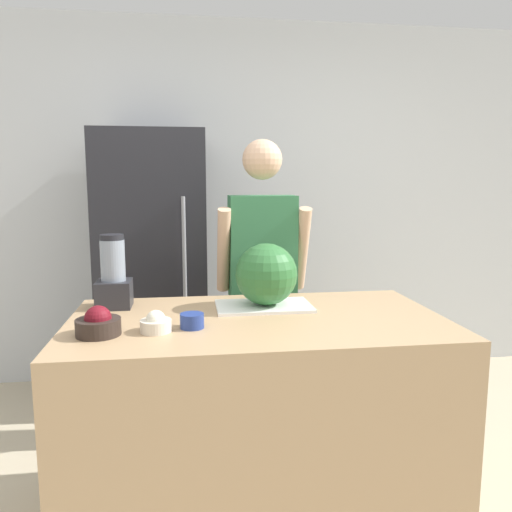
{
  "coord_description": "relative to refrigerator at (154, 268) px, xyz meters",
  "views": [
    {
      "loc": [
        -0.28,
        -1.55,
        1.46
      ],
      "look_at": [
        0.0,
        0.46,
        1.15
      ],
      "focal_mm": 35.0,
      "sensor_mm": 36.0,
      "label": 1
    }
  ],
  "objects": [
    {
      "name": "wall_back",
      "position": [
        0.5,
        0.4,
        0.42
      ],
      "size": [
        8.0,
        0.06,
        2.6
      ],
      "color": "silver",
      "rests_on": "ground_plane"
    },
    {
      "name": "counter_island",
      "position": [
        0.5,
        -1.36,
        -0.43
      ],
      "size": [
        1.53,
        0.84,
        0.9
      ],
      "color": "tan",
      "rests_on": "ground_plane"
    },
    {
      "name": "refrigerator",
      "position": [
        0.0,
        0.0,
        0.0
      ],
      "size": [
        0.68,
        0.72,
        1.77
      ],
      "color": "#232328",
      "rests_on": "ground_plane"
    },
    {
      "name": "person",
      "position": [
        0.64,
        -0.6,
        -0.01
      ],
      "size": [
        0.51,
        0.27,
        1.68
      ],
      "color": "gray",
      "rests_on": "ground_plane"
    },
    {
      "name": "cutting_board",
      "position": [
        0.55,
        -1.2,
        0.03
      ],
      "size": [
        0.42,
        0.26,
        0.01
      ],
      "color": "white",
      "rests_on": "counter_island"
    },
    {
      "name": "watermelon",
      "position": [
        0.56,
        -1.2,
        0.17
      ],
      "size": [
        0.27,
        0.27,
        0.27
      ],
      "color": "#2D6B33",
      "rests_on": "cutting_board"
    },
    {
      "name": "bowl_cherries",
      "position": [
        -0.1,
        -1.51,
        0.06
      ],
      "size": [
        0.16,
        0.16,
        0.11
      ],
      "color": "#2D231E",
      "rests_on": "counter_island"
    },
    {
      "name": "bowl_cream",
      "position": [
        0.1,
        -1.5,
        0.05
      ],
      "size": [
        0.12,
        0.12,
        0.08
      ],
      "color": "beige",
      "rests_on": "counter_island"
    },
    {
      "name": "bowl_small_blue",
      "position": [
        0.23,
        -1.47,
        0.05
      ],
      "size": [
        0.09,
        0.09,
        0.06
      ],
      "color": "navy",
      "rests_on": "counter_island"
    },
    {
      "name": "blender",
      "position": [
        -0.1,
        -1.1,
        0.15
      ],
      "size": [
        0.15,
        0.15,
        0.33
      ],
      "color": "#28282D",
      "rests_on": "counter_island"
    }
  ]
}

